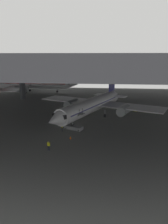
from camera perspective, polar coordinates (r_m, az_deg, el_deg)
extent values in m
plane|color=slate|center=(47.08, -1.65, -3.26)|extent=(110.00, 110.00, 0.00)
cylinder|color=#4C4F54|center=(76.55, -15.97, 8.21)|extent=(1.94, 1.94, 13.32)
cube|color=#38383D|center=(58.48, -0.04, 14.09)|extent=(121.00, 99.00, 1.20)
cube|color=#4C4F54|center=(33.96, -4.15, 12.01)|extent=(115.50, 0.50, 0.70)
cube|color=#4C4F54|center=(74.94, 1.21, 13.43)|extent=(115.50, 0.50, 0.70)
cylinder|color=white|center=(50.62, 2.05, 1.87)|extent=(13.28, 24.36, 3.37)
cone|color=white|center=(39.04, -7.53, -2.12)|extent=(4.66, 5.04, 3.31)
cube|color=black|center=(40.57, -5.75, -0.80)|extent=(3.58, 3.32, 0.74)
cone|color=white|center=(63.17, 7.97, 4.60)|extent=(4.81, 6.10, 2.87)
cube|color=navy|center=(60.63, 7.35, 8.13)|extent=(1.71, 3.46, 5.52)
cube|color=white|center=(59.50, 9.00, 4.11)|extent=(5.05, 4.27, 0.16)
cube|color=white|center=(61.27, 4.86, 4.54)|extent=(5.05, 4.27, 0.16)
cube|color=white|center=(51.23, 12.89, 1.27)|extent=(15.39, 11.33, 0.24)
cylinder|color=#9EA3A8|center=(50.15, 10.39, 0.42)|extent=(3.69, 4.86, 2.09)
cube|color=white|center=(58.45, -3.74, 3.23)|extent=(15.39, 11.33, 0.24)
cylinder|color=#9EA3A8|center=(56.16, -3.30, 2.16)|extent=(3.69, 4.86, 2.09)
cube|color=navy|center=(50.56, 2.05, 2.14)|extent=(12.60, 22.71, 0.16)
cylinder|color=#9EA3A8|center=(44.07, -3.04, -2.83)|extent=(0.20, 0.20, 1.15)
cylinder|color=black|center=(44.32, -3.03, -3.81)|extent=(0.64, 0.94, 0.90)
cylinder|color=#9EA3A8|center=(52.29, 5.49, -0.07)|extent=(0.20, 0.20, 1.15)
cylinder|color=black|center=(52.50, 5.47, -0.92)|extent=(0.64, 0.94, 0.90)
cylinder|color=#9EA3A8|center=(54.24, 1.08, 0.53)|extent=(0.20, 0.20, 1.15)
cylinder|color=black|center=(54.44, 1.07, -0.29)|extent=(0.64, 0.94, 0.90)
cube|color=slate|center=(44.00, -2.64, -4.08)|extent=(3.91, 2.84, 0.70)
cube|color=slate|center=(43.48, -2.67, -1.93)|extent=(3.60, 2.55, 2.85)
cube|color=slate|center=(42.29, -0.80, -0.45)|extent=(1.53, 1.63, 0.12)
cylinder|color=black|center=(42.66, -0.40, 0.38)|extent=(0.06, 0.06, 1.00)
cylinder|color=black|center=(41.66, -1.22, 0.03)|extent=(0.06, 0.06, 1.00)
cylinder|color=black|center=(43.91, -0.51, -4.38)|extent=(0.32, 0.23, 0.30)
cylinder|color=black|center=(42.77, -1.45, -4.91)|extent=(0.32, 0.23, 0.30)
cylinder|color=black|center=(45.38, -3.75, -3.78)|extent=(0.32, 0.23, 0.30)
cylinder|color=black|center=(44.28, -4.74, -4.27)|extent=(0.32, 0.23, 0.30)
cylinder|color=#232838|center=(34.85, -9.12, -9.36)|extent=(0.14, 0.14, 0.78)
cylinder|color=#232838|center=(34.95, -9.36, -9.30)|extent=(0.14, 0.14, 0.78)
cube|color=yellow|center=(34.63, -9.29, -8.31)|extent=(0.41, 0.33, 0.55)
cylinder|color=yellow|center=(34.50, -8.97, -8.35)|extent=(0.09, 0.09, 0.53)
cylinder|color=yellow|center=(34.75, -9.60, -8.20)|extent=(0.09, 0.09, 0.53)
sphere|color=tan|center=(34.48, -9.31, -7.71)|extent=(0.21, 0.21, 0.21)
cylinder|color=#232838|center=(42.74, -5.74, -4.64)|extent=(0.14, 0.14, 0.81)
cylinder|color=#232838|center=(42.91, -5.75, -4.56)|extent=(0.14, 0.14, 0.81)
cube|color=yellow|center=(42.60, -5.77, -3.73)|extent=(0.29, 0.40, 0.57)
cylinder|color=yellow|center=(42.38, -5.76, -3.79)|extent=(0.09, 0.09, 0.54)
cylinder|color=yellow|center=(42.81, -5.77, -3.59)|extent=(0.09, 0.09, 0.54)
sphere|color=beige|center=(42.48, -5.78, -3.21)|extent=(0.22, 0.22, 0.22)
cylinder|color=white|center=(89.81, -12.96, 7.20)|extent=(27.70, 4.39, 3.70)
cone|color=white|center=(86.59, -3.04, 7.29)|extent=(4.53, 3.74, 3.63)
cube|color=black|center=(86.85, -4.59, 7.59)|extent=(2.67, 3.21, 0.82)
cube|color=red|center=(94.02, -20.93, 9.93)|extent=(4.05, 0.34, 6.06)
cube|color=white|center=(96.34, -19.51, 7.55)|extent=(3.15, 4.79, 0.16)
cube|color=white|center=(91.64, -20.78, 7.12)|extent=(3.15, 4.79, 0.16)
cube|color=white|center=(100.28, -13.84, 7.67)|extent=(7.12, 15.66, 0.24)
cylinder|color=#9EA3A8|center=(97.99, -13.01, 7.19)|extent=(4.87, 2.42, 2.30)
cube|color=white|center=(82.36, -17.86, 5.97)|extent=(7.12, 15.66, 0.24)
cylinder|color=#9EA3A8|center=(83.45, -16.07, 5.76)|extent=(4.87, 2.42, 2.30)
cube|color=red|center=(89.78, -12.97, 7.38)|extent=(25.68, 4.41, 0.16)
cylinder|color=#9EA3A8|center=(87.87, -7.06, 5.85)|extent=(0.20, 0.20, 1.15)
cylinder|color=black|center=(88.00, -7.05, 5.34)|extent=(0.91, 0.32, 0.90)
cylinder|color=#9EA3A8|center=(93.23, -14.05, 6.03)|extent=(0.20, 0.20, 1.15)
cylinder|color=black|center=(93.34, -14.02, 5.54)|extent=(0.91, 0.32, 0.90)
cylinder|color=#9EA3A8|center=(88.63, -15.01, 5.54)|extent=(0.20, 0.20, 1.15)
cylinder|color=black|center=(88.75, -14.98, 5.03)|extent=(0.91, 0.32, 0.90)
cube|color=black|center=(39.09, -3.60, -7.07)|extent=(0.36, 0.36, 0.04)
cone|color=orange|center=(38.98, -3.60, -6.66)|extent=(0.30, 0.30, 0.56)
cube|color=yellow|center=(59.50, 13.60, 0.68)|extent=(2.11, 2.51, 0.70)
cylinder|color=black|center=(58.66, 13.79, 0.14)|extent=(0.37, 0.47, 0.44)
cylinder|color=black|center=(59.04, 12.80, 0.29)|extent=(0.37, 0.47, 0.44)
cylinder|color=black|center=(60.12, 14.34, 0.46)|extent=(0.37, 0.47, 0.44)
cylinder|color=black|center=(60.49, 13.36, 0.60)|extent=(0.37, 0.47, 0.44)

